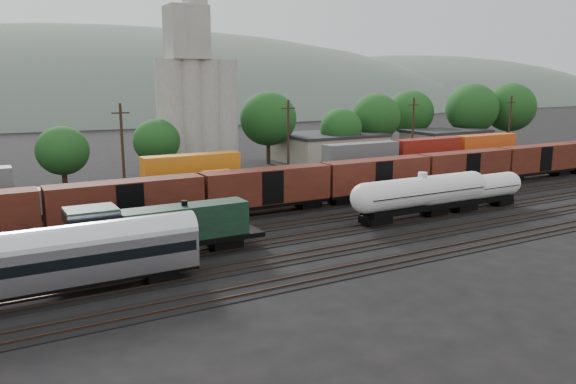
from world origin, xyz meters
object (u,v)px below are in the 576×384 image
passenger_coach (40,260)px  grain_silo (197,103)px  orange_locomotive (252,186)px  green_locomotive (148,230)px  tank_car_a (422,193)px

passenger_coach → grain_silo: grain_silo is taller
orange_locomotive → passenger_coach: bearing=-141.9°
passenger_coach → green_locomotive: bearing=29.8°
green_locomotive → passenger_coach: passenger_coach is taller
tank_car_a → grain_silo: (-9.83, 41.00, 8.41)m
orange_locomotive → grain_silo: bearing=83.2°
green_locomotive → passenger_coach: size_ratio=0.84×
green_locomotive → orange_locomotive: green_locomotive is taller
green_locomotive → tank_car_a: size_ratio=0.98×
tank_car_a → green_locomotive: bearing=180.0°
green_locomotive → passenger_coach: 10.05m
passenger_coach → orange_locomotive: size_ratio=1.27×
tank_car_a → grain_silo: 42.99m
passenger_coach → grain_silo: bearing=58.1°
tank_car_a → orange_locomotive: tank_car_a is taller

